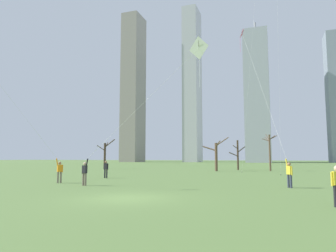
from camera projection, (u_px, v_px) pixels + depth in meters
name	position (u px, v px, depth m)	size (l,w,h in m)	color
ground_plane	(127.00, 198.00, 14.49)	(400.00, 400.00, 0.00)	#5B7A3D
kite_flyer_midfield_right_white	(112.00, 142.00, 20.87)	(8.95, 1.52, 9.91)	#726656
kite_flyer_midfield_left_pink	(281.00, 148.00, 20.57)	(3.61, 6.45, 13.55)	#33384C
kite_flyer_midfield_center_teal	(29.00, 130.00, 22.94)	(10.40, 7.07, 17.32)	#726656
bystander_watching_nearby	(106.00, 168.00, 28.74)	(0.51, 0.22, 1.62)	black
bare_tree_right_of_center	(216.00, 154.00, 43.77)	(3.87, 2.82, 4.88)	brown
bare_tree_center	(238.00, 154.00, 47.64)	(2.44, 1.61, 4.66)	#423326
bare_tree_left_of_center	(270.00, 150.00, 44.06)	(2.15, 2.13, 5.42)	brown
bare_tree_rightmost	(105.00, 154.00, 52.53)	(2.34, 3.65, 5.18)	#423326
skyline_squat_block	(336.00, 97.00, 118.29)	(6.36, 9.17, 51.08)	gray
skyline_mid_tower_left	(192.00, 84.00, 136.06)	(6.47, 10.94, 69.34)	#B2B2B7
skyline_tall_tower	(133.00, 88.00, 139.93)	(7.81, 11.25, 68.16)	gray
skyline_slender_spire	(257.00, 96.00, 120.59)	(9.42, 11.80, 56.82)	#9EA3AD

